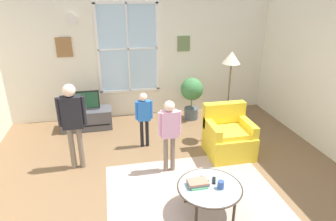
{
  "coord_description": "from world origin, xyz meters",
  "views": [
    {
      "loc": [
        -0.77,
        -3.31,
        2.69
      ],
      "look_at": [
        0.04,
        0.54,
        1.09
      ],
      "focal_mm": 31.2,
      "sensor_mm": 36.0,
      "label": 1
    }
  ],
  "objects_px": {
    "armchair": "(228,137)",
    "potted_plant_by_window": "(192,93)",
    "remote_near_cup": "(204,179)",
    "cup": "(221,185)",
    "remote_near_books": "(214,180)",
    "person_pink_shirt": "(169,128)",
    "book_stack": "(198,183)",
    "television": "(85,100)",
    "person_black_shirt": "(72,117)",
    "coffee_table": "(210,188)",
    "tv_stand": "(87,119)",
    "person_blue_shirt": "(144,114)",
    "floor_lamp": "(231,67)"
  },
  "relations": [
    {
      "from": "tv_stand",
      "to": "person_pink_shirt",
      "type": "relative_size",
      "value": 0.86
    },
    {
      "from": "tv_stand",
      "to": "armchair",
      "type": "bearing_deg",
      "value": -32.68
    },
    {
      "from": "armchair",
      "to": "person_pink_shirt",
      "type": "xyz_separation_m",
      "value": [
        -1.13,
        -0.32,
        0.42
      ]
    },
    {
      "from": "cup",
      "to": "floor_lamp",
      "type": "xyz_separation_m",
      "value": [
        0.89,
        1.96,
        0.99
      ]
    },
    {
      "from": "tv_stand",
      "to": "coffee_table",
      "type": "relative_size",
      "value": 1.24
    },
    {
      "from": "remote_near_books",
      "to": "coffee_table",
      "type": "bearing_deg",
      "value": -133.74
    },
    {
      "from": "armchair",
      "to": "person_black_shirt",
      "type": "distance_m",
      "value": 2.64
    },
    {
      "from": "tv_stand",
      "to": "person_blue_shirt",
      "type": "height_order",
      "value": "person_blue_shirt"
    },
    {
      "from": "cup",
      "to": "floor_lamp",
      "type": "relative_size",
      "value": 0.06
    },
    {
      "from": "book_stack",
      "to": "person_black_shirt",
      "type": "height_order",
      "value": "person_black_shirt"
    },
    {
      "from": "television",
      "to": "person_black_shirt",
      "type": "height_order",
      "value": "person_black_shirt"
    },
    {
      "from": "armchair",
      "to": "potted_plant_by_window",
      "type": "relative_size",
      "value": 0.91
    },
    {
      "from": "book_stack",
      "to": "remote_near_cup",
      "type": "distance_m",
      "value": 0.16
    },
    {
      "from": "remote_near_books",
      "to": "person_black_shirt",
      "type": "relative_size",
      "value": 0.1
    },
    {
      "from": "person_blue_shirt",
      "to": "potted_plant_by_window",
      "type": "relative_size",
      "value": 1.1
    },
    {
      "from": "armchair",
      "to": "person_blue_shirt",
      "type": "height_order",
      "value": "person_blue_shirt"
    },
    {
      "from": "remote_near_cup",
      "to": "cup",
      "type": "bearing_deg",
      "value": -56.05
    },
    {
      "from": "book_stack",
      "to": "remote_near_cup",
      "type": "bearing_deg",
      "value": 40.98
    },
    {
      "from": "cup",
      "to": "armchair",
      "type": "bearing_deg",
      "value": 63.56
    },
    {
      "from": "person_blue_shirt",
      "to": "floor_lamp",
      "type": "relative_size",
      "value": 0.61
    },
    {
      "from": "coffee_table",
      "to": "remote_near_books",
      "type": "xyz_separation_m",
      "value": [
        0.09,
        0.1,
        0.03
      ]
    },
    {
      "from": "armchair",
      "to": "floor_lamp",
      "type": "relative_size",
      "value": 0.51
    },
    {
      "from": "coffee_table",
      "to": "floor_lamp",
      "type": "relative_size",
      "value": 0.49
    },
    {
      "from": "television",
      "to": "coffee_table",
      "type": "height_order",
      "value": "television"
    },
    {
      "from": "coffee_table",
      "to": "remote_near_cup",
      "type": "height_order",
      "value": "remote_near_cup"
    },
    {
      "from": "cup",
      "to": "remote_near_books",
      "type": "distance_m",
      "value": 0.17
    },
    {
      "from": "armchair",
      "to": "coffee_table",
      "type": "relative_size",
      "value": 1.04
    },
    {
      "from": "book_stack",
      "to": "remote_near_cup",
      "type": "xyz_separation_m",
      "value": [
        0.12,
        0.1,
        -0.03
      ]
    },
    {
      "from": "armchair",
      "to": "remote_near_books",
      "type": "distance_m",
      "value": 1.48
    },
    {
      "from": "coffee_table",
      "to": "person_pink_shirt",
      "type": "bearing_deg",
      "value": 105.67
    },
    {
      "from": "television",
      "to": "coffee_table",
      "type": "xyz_separation_m",
      "value": [
        1.66,
        -2.97,
        -0.25
      ]
    },
    {
      "from": "television",
      "to": "person_black_shirt",
      "type": "bearing_deg",
      "value": -93.01
    },
    {
      "from": "tv_stand",
      "to": "remote_near_books",
      "type": "height_order",
      "value": "remote_near_books"
    },
    {
      "from": "book_stack",
      "to": "person_black_shirt",
      "type": "xyz_separation_m",
      "value": [
        -1.6,
        1.4,
        0.46
      ]
    },
    {
      "from": "remote_near_books",
      "to": "person_pink_shirt",
      "type": "xyz_separation_m",
      "value": [
        -0.39,
        0.96,
        0.34
      ]
    },
    {
      "from": "armchair",
      "to": "potted_plant_by_window",
      "type": "height_order",
      "value": "potted_plant_by_window"
    },
    {
      "from": "person_black_shirt",
      "to": "floor_lamp",
      "type": "bearing_deg",
      "value": 9.33
    },
    {
      "from": "cup",
      "to": "remote_near_cup",
      "type": "xyz_separation_m",
      "value": [
        -0.14,
        0.21,
        -0.04
      ]
    },
    {
      "from": "tv_stand",
      "to": "coffee_table",
      "type": "distance_m",
      "value": 3.41
    },
    {
      "from": "armchair",
      "to": "potted_plant_by_window",
      "type": "bearing_deg",
      "value": 97.18
    },
    {
      "from": "remote_near_books",
      "to": "person_black_shirt",
      "type": "xyz_separation_m",
      "value": [
        -1.83,
        1.35,
        0.48
      ]
    },
    {
      "from": "tv_stand",
      "to": "remote_near_cup",
      "type": "xyz_separation_m",
      "value": [
        1.63,
        -2.82,
        0.21
      ]
    },
    {
      "from": "remote_near_books",
      "to": "person_blue_shirt",
      "type": "bearing_deg",
      "value": 109.98
    },
    {
      "from": "book_stack",
      "to": "remote_near_books",
      "type": "height_order",
      "value": "book_stack"
    },
    {
      "from": "television",
      "to": "person_pink_shirt",
      "type": "xyz_separation_m",
      "value": [
        1.36,
        -1.91,
        0.13
      ]
    },
    {
      "from": "television",
      "to": "potted_plant_by_window",
      "type": "height_order",
      "value": "potted_plant_by_window"
    },
    {
      "from": "remote_near_cup",
      "to": "floor_lamp",
      "type": "xyz_separation_m",
      "value": [
        1.04,
        1.75,
        1.03
      ]
    },
    {
      "from": "book_stack",
      "to": "remote_near_books",
      "type": "distance_m",
      "value": 0.24
    },
    {
      "from": "coffee_table",
      "to": "person_black_shirt",
      "type": "bearing_deg",
      "value": 140.15
    },
    {
      "from": "cup",
      "to": "potted_plant_by_window",
      "type": "relative_size",
      "value": 0.11
    }
  ]
}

